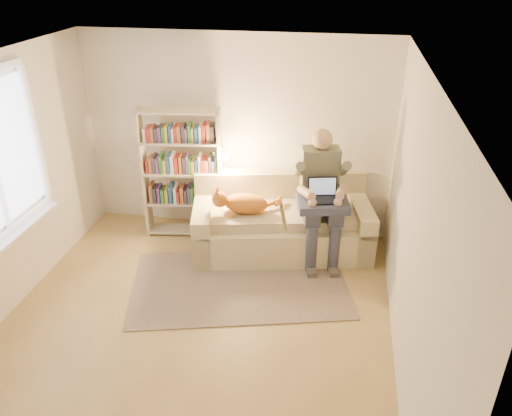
% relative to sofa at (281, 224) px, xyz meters
% --- Properties ---
extents(floor, '(4.50, 4.50, 0.00)m').
position_rel_sofa_xyz_m(floor, '(-0.68, -1.75, -0.34)').
color(floor, '#9B8046').
rests_on(floor, ground).
extents(ceiling, '(4.00, 4.50, 0.02)m').
position_rel_sofa_xyz_m(ceiling, '(-0.68, -1.75, 2.26)').
color(ceiling, white).
rests_on(ceiling, wall_back).
extents(wall_right, '(0.02, 4.50, 2.60)m').
position_rel_sofa_xyz_m(wall_right, '(1.32, -1.75, 0.96)').
color(wall_right, silver).
rests_on(wall_right, floor).
extents(wall_back, '(4.00, 0.02, 2.60)m').
position_rel_sofa_xyz_m(wall_back, '(-0.68, 0.50, 0.96)').
color(wall_back, silver).
rests_on(wall_back, floor).
extents(window, '(0.12, 1.52, 1.69)m').
position_rel_sofa_xyz_m(window, '(-2.62, -1.55, 1.04)').
color(window, white).
rests_on(window, wall_left).
extents(sofa, '(2.35, 1.42, 0.93)m').
position_rel_sofa_xyz_m(sofa, '(0.00, 0.00, 0.00)').
color(sofa, beige).
rests_on(sofa, floor).
extents(person, '(0.58, 0.79, 1.61)m').
position_rel_sofa_xyz_m(person, '(0.47, -0.07, 0.56)').
color(person, '#666955').
rests_on(person, sofa).
extents(cat, '(0.79, 0.40, 0.30)m').
position_rel_sofa_xyz_m(cat, '(-0.49, -0.25, 0.38)').
color(cat, orange).
rests_on(cat, sofa).
extents(blanket, '(0.67, 0.59, 0.10)m').
position_rel_sofa_xyz_m(blanket, '(0.56, -0.21, 0.47)').
color(blanket, '#2D344F').
rests_on(blanket, person).
extents(laptop, '(0.39, 0.35, 0.30)m').
position_rel_sofa_xyz_m(laptop, '(0.56, -0.20, 0.58)').
color(laptop, black).
rests_on(laptop, blanket).
extents(bookshelf, '(1.17, 0.40, 1.73)m').
position_rel_sofa_xyz_m(bookshelf, '(-1.32, 0.15, 0.62)').
color(bookshelf, beige).
rests_on(bookshelf, floor).
extents(rug, '(2.74, 2.01, 0.01)m').
position_rel_sofa_xyz_m(rug, '(-0.35, -0.89, -0.33)').
color(rug, '#7F6F5D').
rests_on(rug, floor).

